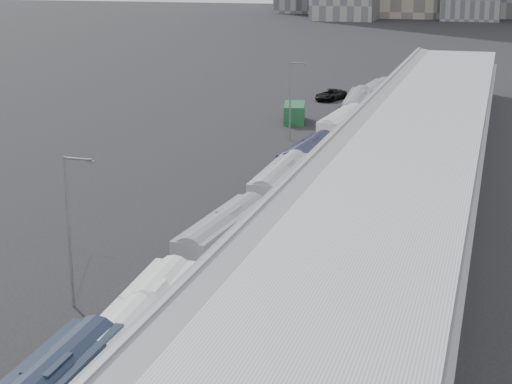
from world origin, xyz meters
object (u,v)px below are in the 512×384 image
at_px(bus_8, 374,97).
at_px(bus_7, 357,110).
at_px(street_lamp_far, 292,96).
at_px(suv, 331,95).
at_px(bus_5, 307,161).
at_px(bus_3, 223,241).
at_px(street_lamp_near, 71,222).
at_px(bus_6, 342,129).
at_px(shipping_container, 294,113).
at_px(bus_4, 280,188).
at_px(bus_2, 141,330).

bearing_deg(bus_8, bus_7, -87.24).
distance_m(street_lamp_far, suv, 31.24).
height_order(bus_5, street_lamp_far, street_lamp_far).
bearing_deg(bus_7, suv, 107.42).
bearing_deg(bus_3, street_lamp_near, -117.09).
height_order(street_lamp_far, suv, street_lamp_far).
relative_size(bus_5, bus_6, 0.95).
bearing_deg(shipping_container, bus_6, -65.21).
xyz_separation_m(bus_8, suv, (-7.52, 5.19, -0.73)).
distance_m(bus_5, bus_7, 29.76).
xyz_separation_m(bus_4, bus_6, (0.36, 27.95, 0.04)).
height_order(bus_2, shipping_container, bus_2).
distance_m(bus_2, bus_5, 42.27).
bearing_deg(bus_5, bus_7, 94.89).
xyz_separation_m(street_lamp_near, suv, (-0.44, 84.25, -4.71)).
bearing_deg(bus_8, bus_3, -85.83).
distance_m(bus_5, bus_6, 16.80).
xyz_separation_m(bus_5, shipping_container, (-8.11, 27.99, -0.28)).
xyz_separation_m(bus_7, bus_8, (0.43, 12.27, -0.14)).
bearing_deg(bus_3, bus_5, 93.65).
bearing_deg(bus_7, bus_3, -94.98).
relative_size(bus_6, suv, 2.12).
relative_size(bus_2, shipping_container, 1.98).
relative_size(shipping_container, suv, 1.05).
bearing_deg(bus_5, bus_8, 94.34).
height_order(bus_6, street_lamp_far, street_lamp_far).
xyz_separation_m(bus_4, shipping_container, (-8.11, 39.15, -0.33)).
relative_size(bus_4, bus_7, 0.89).
height_order(bus_3, street_lamp_near, street_lamp_near).
xyz_separation_m(bus_5, suv, (-7.01, 47.22, -0.64)).
height_order(bus_2, suv, bus_2).
bearing_deg(shipping_container, bus_5, -86.15).
xyz_separation_m(bus_6, street_lamp_far, (-6.06, -0.46, 3.81)).
height_order(bus_7, street_lamp_near, street_lamp_near).
xyz_separation_m(bus_3, bus_7, (0.30, 56.33, 0.19)).
distance_m(bus_5, bus_8, 42.03).
distance_m(bus_7, street_lamp_near, 67.23).
relative_size(bus_4, bus_6, 0.97).
relative_size(bus_2, bus_8, 0.98).
distance_m(bus_2, bus_4, 31.11).
bearing_deg(bus_4, bus_2, -89.85).
bearing_deg(street_lamp_near, bus_3, 58.77).
relative_size(bus_3, bus_5, 1.02).
bearing_deg(bus_5, bus_2, -84.65).
relative_size(bus_6, bus_8, 1.00).
relative_size(bus_2, bus_4, 1.01).
bearing_deg(bus_4, suv, 96.57).
relative_size(street_lamp_near, suv, 1.58).
bearing_deg(bus_2, suv, 90.87).
xyz_separation_m(bus_7, street_lamp_near, (-6.64, -66.79, 3.84)).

